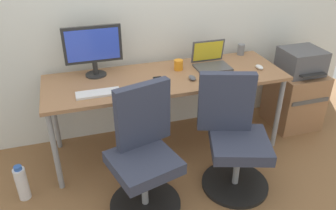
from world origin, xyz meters
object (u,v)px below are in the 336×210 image
Objects in this scene: desktop_monitor at (93,48)px; open_laptop at (211,61)px; side_cabinet at (294,98)px; coffee_mug at (179,65)px; water_bottle_on_floor at (22,183)px; office_chair_right at (234,139)px; printer at (301,61)px; office_chair_left at (144,156)px.

open_laptop is at bearing -5.94° from desktop_monitor.
side_cabinet is at bearing -5.24° from desktop_monitor.
coffee_mug reaches higher than side_cabinet.
side_cabinet is at bearing 7.49° from water_bottle_on_floor.
desktop_monitor is at bearing 138.38° from office_chair_right.
printer is 1.24m from coffee_mug.
office_chair_left is at bearing 179.93° from office_chair_right.
office_chair_right is 2.35× the size of printer.
open_laptop is at bearing 41.63° from office_chair_left.
water_bottle_on_floor is at bearing -172.52° from printer.
side_cabinet is 2.67m from water_bottle_on_floor.
desktop_monitor reaches higher than office_chair_left.
office_chair_left is 3.03× the size of open_laptop.
desktop_monitor is 1.55× the size of open_laptop.
open_laptop is (1.02, -0.11, -0.19)m from desktop_monitor.
side_cabinet is 0.41m from printer.
open_laptop is 3.37× the size of coffee_mug.
office_chair_right reaches higher than water_bottle_on_floor.
desktop_monitor reaches higher than water_bottle_on_floor.
office_chair_left is 1.88m from printer.
office_chair_right is 1.22m from side_cabinet.
office_chair_left reaches higher than side_cabinet.
office_chair_left is at bearing -159.64° from printer.
office_chair_right is 1.96× the size of desktop_monitor.
open_laptop reaches higher than printer.
water_bottle_on_floor is (-0.90, 0.30, -0.28)m from office_chair_left.
printer reaches higher than side_cabinet.
side_cabinet is at bearing 90.00° from printer.
side_cabinet is 6.31× the size of coffee_mug.
water_bottle_on_floor is at bearing 169.48° from office_chair_right.
office_chair_right is 1.62× the size of side_cabinet.
side_cabinet is 1.45× the size of printer.
water_bottle_on_floor is (-1.62, 0.30, -0.28)m from office_chair_right.
open_laptop is (0.09, 0.72, 0.37)m from office_chair_right.
office_chair_left is 1.62× the size of side_cabinet.
open_laptop is at bearing 175.47° from printer.
office_chair_left is at bearing -138.37° from open_laptop.
office_chair_right is at bearing -97.30° from open_laptop.
side_cabinet is at bearing 20.39° from office_chair_left.
side_cabinet is at bearing -4.47° from open_laptop.
coffee_mug is at bearing 177.86° from open_laptop.
printer is 2.72m from water_bottle_on_floor.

